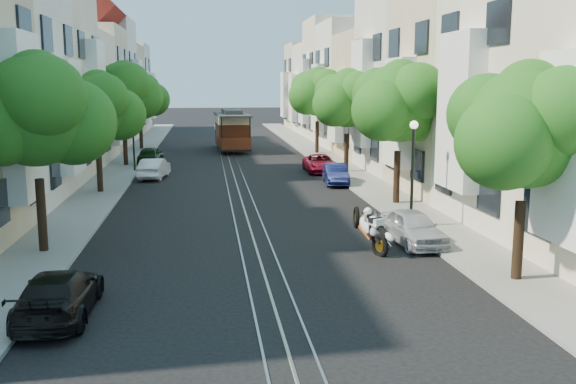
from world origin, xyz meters
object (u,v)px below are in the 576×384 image
object	(u,v)px
tree_w_b	(98,109)
lamp_west	(133,128)
sportbike_rider	(370,227)
tree_e_b	(400,104)
tree_w_d	(140,96)
parked_car_e_far	(320,163)
tree_w_c	(124,92)
parked_car_w_mid	(154,168)
tree_e_a	(528,131)
parked_car_e_near	(413,227)
parked_car_e_mid	(336,174)
cable_car	(232,128)
parked_car_w_near	(59,294)
lamp_east	(413,158)
tree_w_a	(37,113)
parked_car_w_far	(150,155)
tree_e_d	(318,93)
tree_e_c	(348,101)

from	to	relation	value
tree_w_b	lamp_west	xyz separation A→B (m)	(0.84, 8.02, -1.55)
sportbike_rider	tree_e_b	bearing A→B (deg)	43.02
tree_w_d	parked_car_e_far	distance (m)	20.47
tree_w_c	parked_car_w_mid	world-z (taller)	tree_w_c
tree_e_a	sportbike_rider	bearing A→B (deg)	132.01
parked_car_e_near	parked_car_e_mid	size ratio (longest dim) A/B	1.03
tree_e_b	lamp_west	size ratio (longest dim) A/B	1.61
sportbike_rider	cable_car	size ratio (longest dim) A/B	0.24
sportbike_rider	parked_car_w_near	bearing A→B (deg)	-175.39
lamp_east	lamp_west	size ratio (longest dim) A/B	1.00
parked_car_e_far	parked_car_e_near	bearing A→B (deg)	-88.95
tree_e_a	tree_w_a	bearing A→B (deg)	160.85
tree_e_b	tree_w_d	size ratio (longest dim) A/B	1.03
tree_e_b	lamp_east	distance (m)	5.41
cable_car	parked_car_w_far	size ratio (longest dim) A/B	2.22
lamp_east	parked_car_w_near	bearing A→B (deg)	-144.68
parked_car_e_near	tree_e_d	bearing A→B (deg)	80.88
tree_e_a	parked_car_e_far	world-z (taller)	tree_e_a
tree_e_a	tree_e_b	size ratio (longest dim) A/B	0.94
tree_e_b	parked_car_e_far	xyz separation A→B (m)	(-1.66, 11.49, -4.16)
tree_e_a	lamp_east	distance (m)	7.26
tree_w_d	sportbike_rider	size ratio (longest dim) A/B	3.23
parked_car_w_far	tree_e_c	bearing A→B (deg)	159.20
tree_e_b	parked_car_w_near	distance (m)	18.72
parked_car_w_far	lamp_east	bearing A→B (deg)	122.29
tree_w_b	parked_car_e_near	size ratio (longest dim) A/B	1.72
cable_car	parked_car_w_mid	bearing A→B (deg)	-111.48
parked_car_e_far	parked_car_w_near	distance (m)	27.02
parked_car_e_mid	tree_e_a	bearing A→B (deg)	-79.95
sportbike_rider	parked_car_e_near	size ratio (longest dim) A/B	0.55
tree_e_d	tree_w_d	size ratio (longest dim) A/B	1.05
tree_w_a	lamp_east	bearing A→B (deg)	8.57
tree_w_b	parked_car_e_far	xyz separation A→B (m)	(12.74, 6.49, -3.83)
sportbike_rider	tree_e_d	bearing A→B (deg)	59.31
tree_e_a	parked_car_w_mid	distance (m)	25.52
tree_w_c	tree_w_d	distance (m)	11.01
tree_w_b	sportbike_rider	xyz separation A→B (m)	(10.96, -13.18, -3.53)
tree_w_d	cable_car	xyz separation A→B (m)	(7.64, -1.29, -2.72)
tree_e_c	parked_car_w_mid	size ratio (longest dim) A/B	1.76
parked_car_w_far	tree_e_d	bearing A→B (deg)	-154.52
cable_car	parked_car_w_mid	distance (m)	16.48
parked_car_e_near	parked_car_w_mid	world-z (taller)	parked_car_e_near
tree_e_a	tree_w_d	size ratio (longest dim) A/B	0.96
tree_e_b	sportbike_rider	xyz separation A→B (m)	(-3.44, -8.18, -3.86)
cable_car	parked_car_w_far	bearing A→B (deg)	-127.17
tree_e_c	lamp_west	bearing A→B (deg)	171.51
lamp_east	sportbike_rider	world-z (taller)	lamp_east
sportbike_rider	parked_car_e_mid	xyz separation A→B (m)	(1.78, 14.68, -0.29)
tree_w_d	parked_car_w_far	xyz separation A→B (m)	(1.54, -10.14, -3.96)
tree_e_a	lamp_west	size ratio (longest dim) A/B	1.51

